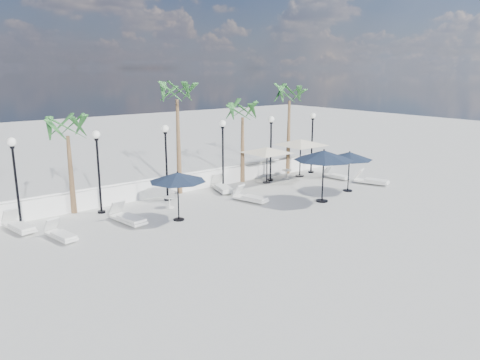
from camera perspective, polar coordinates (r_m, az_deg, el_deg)
ground at (r=19.00m, az=0.96°, el=-6.70°), size 100.00×100.00×0.00m
balustrade at (r=24.88m, az=-9.97°, el=-0.89°), size 26.00×0.30×1.01m
lamppost_1 at (r=21.18m, az=-25.76°, el=1.06°), size 0.36×0.36×3.84m
lamppost_2 at (r=22.15m, az=-16.93°, el=2.32°), size 0.36×0.36×3.84m
lamppost_3 at (r=23.60m, az=-9.01°, el=3.39°), size 0.36×0.36×3.84m
lamppost_4 at (r=25.45m, az=-2.11°, el=4.28°), size 0.36×0.36×3.84m
lamppost_5 at (r=27.63m, az=3.79°, el=4.99°), size 0.36×0.36×3.84m
lamppost_6 at (r=30.06m, az=8.80°, el=5.54°), size 0.36×0.36×3.84m
palm_1 at (r=22.37m, az=-20.30°, el=5.45°), size 2.60×2.60×4.70m
palm_2 at (r=24.58m, az=-7.69°, el=10.00°), size 2.60×2.60×6.10m
palm_3 at (r=27.10m, az=0.31°, el=7.96°), size 2.60×2.60×4.90m
palm_4 at (r=29.47m, az=6.05°, el=9.84°), size 2.60×2.60×5.70m
lounger_1 at (r=20.91m, az=-13.55°, el=-4.43°), size 0.98×2.14×0.77m
lounger_2 at (r=21.43m, az=-25.38°, el=-4.99°), size 0.99×2.03×0.73m
lounger_3 at (r=19.77m, az=-21.03°, el=-6.15°), size 0.88×1.82×0.65m
lounger_4 at (r=23.54m, az=1.26°, el=-2.10°), size 1.09×1.96×0.70m
lounger_5 at (r=25.53m, az=-2.20°, el=-0.82°), size 1.18×2.13×0.76m
lounger_6 at (r=29.01m, az=11.61°, el=0.55°), size 0.75×1.71×0.62m
lounger_7 at (r=28.11m, az=15.72°, el=-0.01°), size 1.27×2.04×0.73m
side_table_1 at (r=22.75m, az=-8.59°, el=-2.58°), size 0.55×0.55×0.53m
side_table_2 at (r=28.51m, az=5.70°, el=0.81°), size 0.58×0.58×0.56m
parasol_navy_left at (r=20.44m, az=-7.62°, el=0.34°), size 2.51×2.51×2.21m
parasol_navy_mid at (r=23.46m, az=10.18°, el=2.95°), size 2.99×2.99×2.68m
parasol_navy_right at (r=25.87m, az=13.21°, el=2.88°), size 2.49×2.49×2.23m
parasol_cream_sq_a at (r=27.10m, az=3.33°, el=3.98°), size 4.61×4.61×2.27m
parasol_cream_sq_b at (r=28.93m, az=7.42°, el=4.93°), size 4.99×4.99×2.50m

